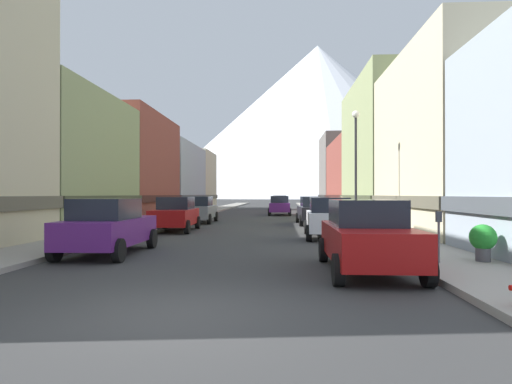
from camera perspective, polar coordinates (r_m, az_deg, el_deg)
The scene contains 26 objects.
ground_plane at distance 7.20m, azimuth -10.72°, elevation -15.73°, with size 400.00×400.00×0.00m, color #323232.
sidewalk_left at distance 42.52m, azimuth -7.54°, elevation -2.79°, with size 2.50×100.00×0.15m, color gray.
sidewalk_right at distance 42.03m, azimuth 9.47°, elevation -2.82°, with size 2.50×100.00×0.15m, color gray.
storefront_left_1 at distance 25.92m, azimuth -25.12°, elevation 3.32°, with size 6.51×10.15×7.36m.
storefront_left_2 at distance 36.37m, azimuth -19.26°, elevation 2.87°, with size 9.73×11.25×8.14m.
storefront_left_3 at distance 48.32m, azimuth -13.55°, elevation 1.59°, with size 9.81×13.28×7.29m.
storefront_left_4 at distance 58.88m, azimuth -8.92°, elevation 1.39°, with size 6.69×9.20×7.61m.
storefront_right_1 at distance 23.73m, azimuth 26.88°, elevation 5.37°, with size 7.61×11.40×8.82m.
storefront_right_2 at distance 36.42m, azimuth 19.96°, elevation 4.88°, with size 9.56×13.97×10.75m.
storefront_right_3 at distance 49.79m, azimuth 15.41°, elevation 1.84°, with size 9.68×13.82×7.85m.
storefront_right_4 at distance 61.98m, azimuth 12.95°, elevation 2.44°, with size 9.61×9.94×10.10m.
car_left_0 at distance 14.62m, azimuth -18.81°, elevation -4.27°, with size 2.10×4.42×1.78m.
car_left_1 at distance 23.08m, azimuth -10.52°, elevation -2.83°, with size 2.20×4.46×1.78m.
car_left_2 at distance 29.53m, azimuth -7.47°, elevation -2.28°, with size 2.12×4.43×1.78m.
car_right_0 at distance 11.09m, azimuth 14.34°, elevation -5.55°, with size 2.08×4.41×1.78m.
car_right_1 at distance 19.42m, azimuth 9.51°, elevation -3.30°, with size 2.20×4.46×1.78m.
car_right_2 at distance 27.84m, azimuth 7.61°, elevation -2.40°, with size 2.16×4.45×1.78m.
car_driving_0 at distance 40.19m, azimuth 3.11°, elevation -1.76°, with size 2.06×4.40×1.78m.
car_driving_1 at distance 54.85m, azimuth 3.13°, elevation -1.37°, with size 2.06×4.40×1.78m.
parking_meter_near at distance 12.18m, azimuth 22.85°, elevation -4.53°, with size 0.14×0.10×1.33m.
potted_plant_0 at distance 24.15m, azimuth -17.87°, elevation -3.53°, with size 0.51×0.51×0.84m.
potted_plant_1 at distance 21.13m, azimuth -21.08°, elevation -4.14°, with size 0.53×0.53×0.75m.
potted_plant_2 at distance 12.96m, azimuth 27.61°, elevation -5.54°, with size 0.68×0.68×0.98m.
pedestrian_0 at distance 32.99m, azimuth 11.20°, elevation -2.10°, with size 0.36×0.36×1.60m.
streetlamp_right at distance 21.82m, azimuth 12.96°, elevation 5.14°, with size 0.36×0.36×5.86m.
mountain_backdrop at distance 271.40m, azimuth 8.10°, elevation 9.14°, with size 202.43×202.43×92.96m, color silver.
Camera 1 is at (1.67, -6.74, 1.91)m, focal length 30.50 mm.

